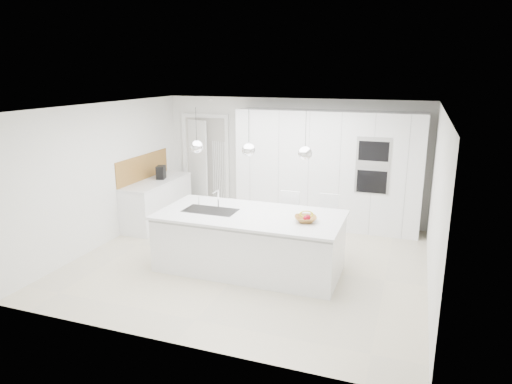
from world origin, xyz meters
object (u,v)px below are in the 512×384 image
(fruit_bowl, at_px, (306,219))
(bar_stool_right, at_px, (327,226))
(espresso_machine, at_px, (161,172))
(bar_stool_left, at_px, (288,224))
(island_base, at_px, (249,243))

(fruit_bowl, relative_size, bar_stool_right, 0.32)
(espresso_machine, relative_size, bar_stool_left, 0.25)
(island_base, relative_size, bar_stool_left, 2.66)
(island_base, xyz_separation_m, espresso_machine, (-2.53, 1.66, 0.60))
(espresso_machine, bearing_deg, island_base, -51.15)
(fruit_bowl, bearing_deg, bar_stool_right, 82.72)
(espresso_machine, relative_size, bar_stool_right, 0.26)
(island_base, distance_m, bar_stool_left, 0.94)
(fruit_bowl, xyz_separation_m, bar_stool_right, (0.13, 1.02, -0.42))
(fruit_bowl, distance_m, espresso_machine, 3.82)
(island_base, height_order, fruit_bowl, fruit_bowl)
(fruit_bowl, height_order, espresso_machine, espresso_machine)
(island_base, relative_size, fruit_bowl, 8.55)
(island_base, bearing_deg, espresso_machine, 146.70)
(fruit_bowl, bearing_deg, island_base, 177.58)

